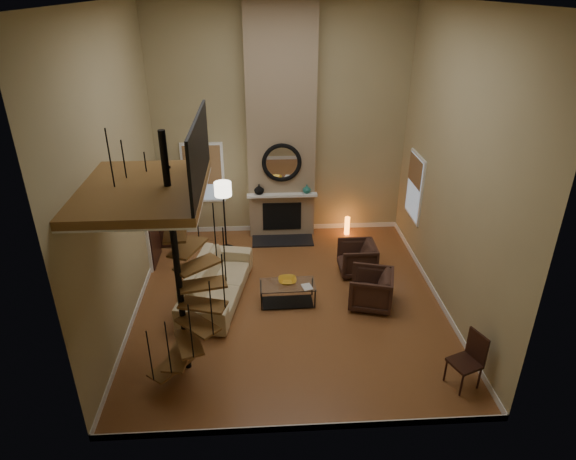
{
  "coord_description": "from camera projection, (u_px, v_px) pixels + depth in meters",
  "views": [
    {
      "loc": [
        -0.53,
        -8.29,
        5.76
      ],
      "look_at": [
        0.0,
        0.4,
        1.4
      ],
      "focal_mm": 30.99,
      "sensor_mm": 36.0,
      "label": 1
    }
  ],
  "objects": [
    {
      "name": "back_wall",
      "position": [
        281.0,
        125.0,
        11.68
      ],
      "size": [
        6.0,
        0.02,
        5.5
      ],
      "primitive_type": "cube",
      "color": "tan",
      "rests_on": "ground"
    },
    {
      "name": "right_wall",
      "position": [
        455.0,
        168.0,
        8.94
      ],
      "size": [
        0.02,
        6.5,
        5.5
      ],
      "primitive_type": "cube",
      "color": "tan",
      "rests_on": "ground"
    },
    {
      "name": "ceiling",
      "position": [
        290.0,
        1.0,
        7.55
      ],
      "size": [
        6.0,
        6.5,
        0.01
      ],
      "primitive_type": "cube",
      "color": "silver",
      "rests_on": "back_wall"
    },
    {
      "name": "baseboard_left",
      "position": [
        139.0,
        304.0,
        9.82
      ],
      "size": [
        0.02,
        6.5,
        0.12
      ],
      "primitive_type": "cube",
      "color": "white",
      "rests_on": "ground"
    },
    {
      "name": "mirror_disc",
      "position": [
        282.0,
        163.0,
        11.68
      ],
      "size": [
        0.8,
        0.01,
        0.8
      ],
      "primitive_type": "cylinder",
      "rotation": [
        1.57,
        0.0,
        0.0
      ],
      "color": "white",
      "rests_on": "chimney_breast"
    },
    {
      "name": "baseboard_right",
      "position": [
        435.0,
        293.0,
        10.14
      ],
      "size": [
        0.02,
        6.5,
        0.12
      ],
      "primitive_type": "cube",
      "color": "white",
      "rests_on": "ground"
    },
    {
      "name": "sofa",
      "position": [
        216.0,
        281.0,
        9.93
      ],
      "size": [
        1.43,
        2.64,
        0.73
      ],
      "primitive_type": "imported",
      "rotation": [
        0.0,
        0.0,
        1.38
      ],
      "color": "#CAB78C",
      "rests_on": "ground"
    },
    {
      "name": "spiral_stair",
      "position": [
        179.0,
        275.0,
        7.52
      ],
      "size": [
        1.47,
        1.47,
        4.06
      ],
      "color": "black",
      "rests_on": "ground"
    },
    {
      "name": "vase_left",
      "position": [
        259.0,
        189.0,
        11.91
      ],
      "size": [
        0.24,
        0.24,
        0.25
      ],
      "primitive_type": "imported",
      "color": "black",
      "rests_on": "mantel"
    },
    {
      "name": "armchair_far",
      "position": [
        375.0,
        290.0,
        9.74
      ],
      "size": [
        1.02,
        1.0,
        0.76
      ],
      "primitive_type": "imported",
      "rotation": [
        0.0,
        0.0,
        -1.84
      ],
      "color": "#3D241C",
      "rests_on": "ground"
    },
    {
      "name": "front_wall",
      "position": [
        307.0,
        266.0,
        5.88
      ],
      "size": [
        6.0,
        0.02,
        5.5
      ],
      "primitive_type": "cube",
      "color": "tan",
      "rests_on": "ground"
    },
    {
      "name": "book",
      "position": [
        306.0,
        287.0,
        9.61
      ],
      "size": [
        0.24,
        0.28,
        0.02
      ],
      "primitive_type": "imported",
      "rotation": [
        0.0,
        0.0,
        0.24
      ],
      "color": "gray",
      "rests_on": "coffee_table"
    },
    {
      "name": "baseboard_front",
      "position": [
        303.0,
        428.0,
        7.09
      ],
      "size": [
        6.0,
        0.02,
        0.12
      ],
      "primitive_type": "cube",
      "color": "white",
      "rests_on": "ground"
    },
    {
      "name": "floor_lamp",
      "position": [
        223.0,
        195.0,
        11.33
      ],
      "size": [
        0.39,
        0.39,
        1.71
      ],
      "color": "black",
      "rests_on": "ground"
    },
    {
      "name": "accent_lamp",
      "position": [
        347.0,
        226.0,
        12.53
      ],
      "size": [
        0.13,
        0.13,
        0.46
      ],
      "primitive_type": "cylinder",
      "color": "orange",
      "rests_on": "ground"
    },
    {
      "name": "mantel",
      "position": [
        282.0,
        195.0,
        11.98
      ],
      "size": [
        1.7,
        0.18,
        0.06
      ],
      "primitive_type": "cube",
      "color": "white",
      "rests_on": "chimney_breast"
    },
    {
      "name": "firebox",
      "position": [
        282.0,
        216.0,
        12.32
      ],
      "size": [
        0.95,
        0.02,
        0.72
      ],
      "primitive_type": "cube",
      "color": "black",
      "rests_on": "chimney_breast"
    },
    {
      "name": "chimney_breast",
      "position": [
        281.0,
        127.0,
        11.51
      ],
      "size": [
        1.6,
        0.38,
        5.5
      ],
      "primitive_type": "cube",
      "color": "#917A5E",
      "rests_on": "ground"
    },
    {
      "name": "bowl",
      "position": [
        287.0,
        281.0,
        9.76
      ],
      "size": [
        0.36,
        0.36,
        0.09
      ],
      "primitive_type": "imported",
      "color": "gold",
      "rests_on": "coffee_table"
    },
    {
      "name": "entry_door",
      "position": [
        151.0,
        220.0,
        10.99
      ],
      "size": [
        0.1,
        1.05,
        2.16
      ],
      "color": "white",
      "rests_on": "ground"
    },
    {
      "name": "window_right",
      "position": [
        415.0,
        186.0,
        11.23
      ],
      "size": [
        0.06,
        1.02,
        1.52
      ],
      "color": "white",
      "rests_on": "right_wall"
    },
    {
      "name": "side_chair",
      "position": [
        470.0,
        357.0,
        7.73
      ],
      "size": [
        0.55,
        0.54,
        0.94
      ],
      "color": "black",
      "rests_on": "ground"
    },
    {
      "name": "hutch",
      "position": [
        166.0,
        205.0,
        11.93
      ],
      "size": [
        0.38,
        0.81,
        1.82
      ],
      "primitive_type": "cube",
      "color": "black",
      "rests_on": "ground"
    },
    {
      "name": "coffee_table",
      "position": [
        288.0,
        291.0,
        9.81
      ],
      "size": [
        1.1,
        0.57,
        0.43
      ],
      "color": "silver",
      "rests_on": "ground"
    },
    {
      "name": "left_wall",
      "position": [
        117.0,
        175.0,
        8.62
      ],
      "size": [
        0.02,
        6.5,
        5.5
      ],
      "primitive_type": "cube",
      "color": "tan",
      "rests_on": "ground"
    },
    {
      "name": "loft",
      "position": [
        150.0,
        186.0,
        6.84
      ],
      "size": [
        1.7,
        2.2,
        1.09
      ],
      "color": "brown",
      "rests_on": "left_wall"
    },
    {
      "name": "ground",
      "position": [
        289.0,
        301.0,
        10.01
      ],
      "size": [
        6.0,
        6.5,
        0.01
      ],
      "primitive_type": "cube",
      "color": "#A36434",
      "rests_on": "ground"
    },
    {
      "name": "window_back",
      "position": [
        203.0,
        172.0,
        12.06
      ],
      "size": [
        1.02,
        0.06,
        1.52
      ],
      "color": "white",
      "rests_on": "back_wall"
    },
    {
      "name": "mirror_frame",
      "position": [
        282.0,
        163.0,
        11.67
      ],
      "size": [
        0.94,
        0.1,
        0.94
      ],
      "primitive_type": "torus",
      "rotation": [
        1.57,
        0.0,
        0.0
      ],
      "color": "black",
      "rests_on": "chimney_breast"
    },
    {
      "name": "armchair_near",
      "position": [
        360.0,
        258.0,
        10.84
      ],
      "size": [
        0.79,
        0.77,
        0.72
      ],
      "primitive_type": "imported",
      "rotation": [
        0.0,
        0.0,
        -1.56
      ],
      "color": "#3D241C",
      "rests_on": "ground"
    },
    {
      "name": "baseboard_back",
      "position": [
        281.0,
        227.0,
        12.87
      ],
      "size": [
        6.0,
        0.02,
        0.12
      ],
      "primitive_type": "cube",
      "color": "white",
      "rests_on": "ground"
    },
    {
      "name": "vase_right",
      "position": [
        307.0,
        189.0,
        11.98
      ],
      "size": [
        0.2,
        0.2,
        0.21
      ],
      "primitive_type": "imported",
      "color": "#1C6258",
      "rests_on": "mantel"
    },
    {
      "name": "hearth",
      "position": [
        283.0,
        241.0,
        12.29
      ],
      "size": [
        1.5,
        0.6,
        0.04
      ],
      "primitive_type": "cube",
      "color": "black",
      "rests_on": "ground"
    }
  ]
}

